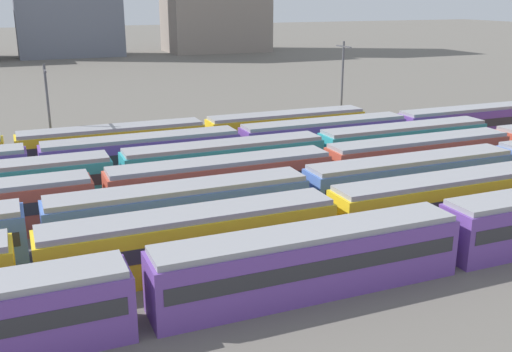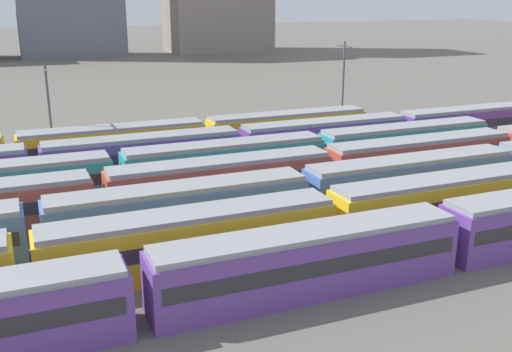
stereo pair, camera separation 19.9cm
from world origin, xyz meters
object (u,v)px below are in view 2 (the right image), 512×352
(train_track_4, at_px, (225,163))
(train_track_1, at_px, (330,219))
(train_track_5, at_px, (401,130))
(train_track_3, at_px, (500,148))
(train_track_2, at_px, (411,180))
(catenary_pole_3, at_px, (49,108))
(catenary_pole_1, at_px, (343,83))
(train_track_0, at_px, (308,261))
(train_track_6, at_px, (114,144))

(train_track_4, bearing_deg, train_track_1, -83.42)
(train_track_5, bearing_deg, train_track_3, -69.01)
(train_track_2, distance_m, catenary_pole_3, 34.93)
(train_track_5, bearing_deg, catenary_pole_1, 107.24)
(train_track_0, xyz_separation_m, train_track_3, (28.67, 15.60, 0.00))
(train_track_0, distance_m, catenary_pole_3, 35.90)
(train_track_3, bearing_deg, train_track_4, 168.77)
(train_track_6, distance_m, catenary_pole_3, 7.14)
(train_track_2, xyz_separation_m, train_track_6, (-19.96, 20.80, -0.00))
(train_track_1, bearing_deg, train_track_4, 96.58)
(train_track_2, relative_size, train_track_6, 1.68)
(catenary_pole_1, bearing_deg, catenary_pole_3, -179.29)
(train_track_3, distance_m, catenary_pole_3, 43.90)
(train_track_3, xyz_separation_m, catenary_pole_3, (-39.71, 18.38, 3.51))
(train_track_2, bearing_deg, train_track_4, 139.08)
(train_track_1, xyz_separation_m, train_track_4, (-1.80, 15.60, -0.00))
(train_track_5, distance_m, train_track_6, 30.61)
(train_track_5, height_order, train_track_6, same)
(train_track_4, distance_m, catenary_pole_1, 24.20)
(catenary_pole_3, bearing_deg, train_track_5, -12.60)
(train_track_1, relative_size, catenary_pole_3, 7.67)
(train_track_3, height_order, catenary_pole_1, catenary_pole_1)
(train_track_0, bearing_deg, train_track_4, 83.20)
(train_track_1, bearing_deg, catenary_pole_3, 118.03)
(train_track_2, relative_size, catenary_pole_3, 9.61)
(train_track_5, bearing_deg, train_track_0, -133.51)
(train_track_1, height_order, train_track_4, same)
(train_track_4, bearing_deg, train_track_3, -11.23)
(catenary_pole_1, bearing_deg, train_track_6, -173.39)
(train_track_0, relative_size, train_track_3, 0.50)
(train_track_6, bearing_deg, catenary_pole_1, 6.61)
(train_track_0, bearing_deg, train_track_6, 99.97)
(train_track_0, distance_m, train_track_2, 17.83)
(train_track_4, bearing_deg, train_track_2, -40.92)
(train_track_2, distance_m, train_track_5, 18.64)
(train_track_3, xyz_separation_m, catenary_pole_1, (-6.60, 18.79, 4.10))
(train_track_1, xyz_separation_m, catenary_pole_1, (17.79, 29.19, 4.10))
(train_track_1, bearing_deg, train_track_5, 45.56)
(train_track_3, xyz_separation_m, train_track_6, (-34.15, 15.60, -0.00))
(train_track_1, xyz_separation_m, train_track_2, (10.20, 5.20, 0.00))
(train_track_0, height_order, train_track_6, same)
(train_track_2, xyz_separation_m, catenary_pole_3, (-25.52, 23.58, 3.51))
(train_track_2, height_order, train_track_3, same)
(train_track_0, xyz_separation_m, train_track_4, (2.48, 20.80, 0.00))
(catenary_pole_1, bearing_deg, train_track_4, -145.24)
(train_track_0, relative_size, catenary_pole_3, 5.73)
(train_track_3, xyz_separation_m, train_track_5, (-3.99, 10.40, 0.00))
(train_track_3, relative_size, catenary_pole_1, 10.33)
(train_track_2, distance_m, train_track_4, 15.88)
(train_track_3, bearing_deg, catenary_pole_3, 155.16)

